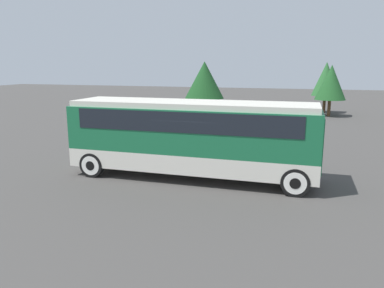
# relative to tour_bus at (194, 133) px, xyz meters

# --- Properties ---
(ground_plane) EXTENTS (120.00, 120.00, 0.00)m
(ground_plane) POSITION_rel_tour_bus_xyz_m (-0.10, -0.00, -1.86)
(ground_plane) COLOR #423F3D
(tour_bus) EXTENTS (9.84, 2.54, 3.10)m
(tour_bus) POSITION_rel_tour_bus_xyz_m (0.00, 0.00, 0.00)
(tour_bus) COLOR silver
(tour_bus) RESTS_ON ground_plane
(parked_car_near) EXTENTS (4.09, 1.79, 1.27)m
(parked_car_near) POSITION_rel_tour_bus_xyz_m (-1.93, 5.43, -1.21)
(parked_car_near) COLOR maroon
(parked_car_near) RESTS_ON ground_plane
(parked_car_mid) EXTENTS (4.65, 1.88, 1.40)m
(parked_car_mid) POSITION_rel_tour_bus_xyz_m (0.72, 7.67, -1.16)
(parked_car_mid) COLOR black
(parked_car_mid) RESTS_ON ground_plane
(tree_left) EXTENTS (2.53, 2.53, 4.77)m
(tree_left) POSITION_rel_tour_bus_xyz_m (5.95, 23.72, 1.32)
(tree_left) COLOR brown
(tree_left) RESTS_ON ground_plane
(tree_center) EXTENTS (2.66, 2.66, 4.51)m
(tree_center) POSITION_rel_tour_bus_xyz_m (6.27, 21.26, 1.12)
(tree_center) COLOR brown
(tree_center) RESTS_ON ground_plane
(tree_right) EXTENTS (3.50, 3.50, 4.80)m
(tree_right) POSITION_rel_tour_bus_xyz_m (-4.53, 18.59, 1.31)
(tree_right) COLOR brown
(tree_right) RESTS_ON ground_plane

